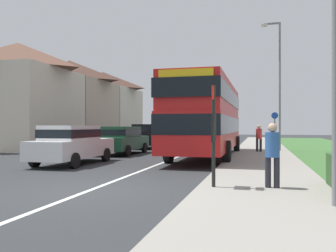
# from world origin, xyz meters

# --- Properties ---
(ground_plane) EXTENTS (120.00, 120.00, 0.00)m
(ground_plane) POSITION_xyz_m (0.00, 0.00, 0.00)
(ground_plane) COLOR #2D3033
(lane_marking_centre) EXTENTS (0.14, 60.00, 0.01)m
(lane_marking_centre) POSITION_xyz_m (0.00, 8.00, 0.00)
(lane_marking_centre) COLOR silver
(lane_marking_centre) RESTS_ON ground_plane
(pavement_near_side) EXTENTS (3.20, 68.00, 0.12)m
(pavement_near_side) POSITION_xyz_m (4.20, 6.00, 0.06)
(pavement_near_side) COLOR gray
(pavement_near_side) RESTS_ON ground_plane
(double_decker_bus) EXTENTS (2.80, 11.17, 3.70)m
(double_decker_bus) POSITION_xyz_m (1.52, 9.98, 2.14)
(double_decker_bus) COLOR red
(double_decker_bus) RESTS_ON ground_plane
(parked_car_white) EXTENTS (1.90, 4.57, 1.62)m
(parked_car_white) POSITION_xyz_m (-3.50, 5.36, 0.89)
(parked_car_white) COLOR silver
(parked_car_white) RESTS_ON ground_plane
(parked_car_dark_green) EXTENTS (1.98, 4.54, 1.57)m
(parked_car_dark_green) POSITION_xyz_m (-3.48, 10.75, 0.87)
(parked_car_dark_green) COLOR #19472D
(parked_car_dark_green) RESTS_ON ground_plane
(parked_car_black) EXTENTS (1.88, 3.95, 1.72)m
(parked_car_black) POSITION_xyz_m (-3.67, 16.16, 0.94)
(parked_car_black) COLOR black
(parked_car_black) RESTS_ON ground_plane
(pedestrian_at_stop) EXTENTS (0.34, 0.34, 1.67)m
(pedestrian_at_stop) POSITION_xyz_m (4.38, 0.89, 0.98)
(pedestrian_at_stop) COLOR #23232D
(pedestrian_at_stop) RESTS_ON ground_plane
(pedestrian_walking_away) EXTENTS (0.34, 0.34, 1.67)m
(pedestrian_walking_away) POSITION_xyz_m (4.05, 13.35, 0.98)
(pedestrian_walking_away) COLOR #23232D
(pedestrian_walking_away) RESTS_ON ground_plane
(bus_stop_sign) EXTENTS (0.09, 0.52, 2.60)m
(bus_stop_sign) POSITION_xyz_m (3.00, 0.66, 1.54)
(bus_stop_sign) COLOR black
(bus_stop_sign) RESTS_ON ground_plane
(cycle_route_sign) EXTENTS (0.44, 0.08, 2.52)m
(cycle_route_sign) POSITION_xyz_m (5.06, 16.76, 1.43)
(cycle_route_sign) COLOR slate
(cycle_route_sign) RESTS_ON ground_plane
(street_lamp_mid) EXTENTS (1.14, 0.20, 7.90)m
(street_lamp_mid) POSITION_xyz_m (5.17, 14.57, 4.50)
(street_lamp_mid) COLOR slate
(street_lamp_mid) RESTS_ON ground_plane
(house_terrace_far_side) EXTENTS (6.74, 20.61, 7.41)m
(house_terrace_far_side) POSITION_xyz_m (-12.23, 20.28, 3.70)
(house_terrace_far_side) COLOR beige
(house_terrace_far_side) RESTS_ON ground_plane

